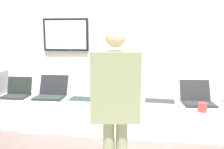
# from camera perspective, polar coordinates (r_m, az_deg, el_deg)

# --- Properties ---
(back_wall) EXTENTS (8.00, 0.11, 2.48)m
(back_wall) POSITION_cam_1_polar(r_m,az_deg,el_deg) (3.97, 0.65, 4.60)
(back_wall) COLOR silver
(back_wall) RESTS_ON ground
(workbench) EXTENTS (3.58, 0.70, 0.79)m
(workbench) POSITION_cam_1_polar(r_m,az_deg,el_deg) (2.96, -1.87, -7.11)
(workbench) COLOR silver
(workbench) RESTS_ON ground
(laptop_station_0) EXTENTS (0.33, 0.29, 0.24)m
(laptop_station_0) POSITION_cam_1_polar(r_m,az_deg,el_deg) (3.37, -21.34, -3.87)
(laptop_station_0) COLOR #212824
(laptop_station_0) RESTS_ON workbench
(laptop_station_1) EXTENTS (0.38, 0.39, 0.26)m
(laptop_station_1) POSITION_cam_1_polar(r_m,az_deg,el_deg) (3.22, -14.01, -4.07)
(laptop_station_1) COLOR black
(laptop_station_1) RESTS_ON workbench
(laptop_station_2) EXTENTS (0.33, 0.32, 0.26)m
(laptop_station_2) POSITION_cam_1_polar(r_m,az_deg,el_deg) (3.04, -6.63, -4.60)
(laptop_station_2) COLOR #B2B2BA
(laptop_station_2) RESTS_ON workbench
(laptop_station_3) EXTENTS (0.38, 0.32, 0.28)m
(laptop_station_3) POSITION_cam_1_polar(r_m,az_deg,el_deg) (2.95, 2.24, -4.89)
(laptop_station_3) COLOR #A9B2BC
(laptop_station_3) RESTS_ON workbench
(laptop_station_4) EXTENTS (0.39, 0.30, 0.24)m
(laptop_station_4) POSITION_cam_1_polar(r_m,az_deg,el_deg) (2.98, 11.08, -5.11)
(laptop_station_4) COLOR #AFB1B4
(laptop_station_4) RESTS_ON workbench
(laptop_station_5) EXTENTS (0.39, 0.40, 0.25)m
(laptop_station_5) POSITION_cam_1_polar(r_m,az_deg,el_deg) (3.01, 19.24, -5.27)
(laptop_station_5) COLOR #28272A
(laptop_station_5) RESTS_ON workbench
(person) EXTENTS (0.50, 0.63, 1.65)m
(person) POSITION_cam_1_polar(r_m,az_deg,el_deg) (2.26, 0.79, -5.58)
(person) COLOR gray
(person) RESTS_ON ground
(coffee_mug) EXTENTS (0.09, 0.09, 0.09)m
(coffee_mug) POSITION_cam_1_polar(r_m,az_deg,el_deg) (2.71, 20.32, -7.18)
(coffee_mug) COLOR #C53B37
(coffee_mug) RESTS_ON workbench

